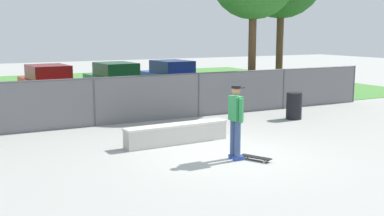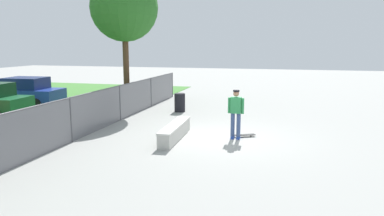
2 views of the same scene
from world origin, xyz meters
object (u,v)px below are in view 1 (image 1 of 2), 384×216
at_px(car_green, 115,80).
at_px(car_red, 48,83).
at_px(concrete_ledge, 177,134).
at_px(trash_bin, 294,106).
at_px(skateboard, 256,157).
at_px(skateboarder, 236,118).
at_px(car_blue, 171,76).

bearing_deg(car_green, car_red, -177.53).
bearing_deg(car_red, concrete_ledge, -80.56).
distance_m(concrete_ledge, trash_bin, 5.57).
bearing_deg(concrete_ledge, car_red, 99.44).
relative_size(skateboard, trash_bin, 0.84).
xyz_separation_m(concrete_ledge, skateboard, (0.96, -2.49, -0.21)).
height_order(concrete_ledge, car_red, car_red).
distance_m(skateboarder, car_green, 12.26).
relative_size(skateboarder, car_blue, 0.43).
xyz_separation_m(skateboarder, car_red, (-2.20, 12.08, -0.19)).
bearing_deg(skateboarder, trash_bin, 36.77).
relative_size(car_red, car_green, 1.00).
relative_size(concrete_ledge, car_green, 0.72).
distance_m(concrete_ledge, skateboard, 2.68).
relative_size(concrete_ledge, trash_bin, 3.24).
height_order(skateboard, car_red, car_red).
relative_size(skateboard, car_green, 0.19).
bearing_deg(skateboarder, skateboard, -37.56).
xyz_separation_m(skateboard, car_blue, (3.68, 12.81, 0.77)).
height_order(skateboard, car_blue, car_blue).
relative_size(skateboard, car_blue, 0.19).
bearing_deg(car_blue, trash_bin, -85.25).
distance_m(skateboard, car_green, 12.57).
distance_m(skateboard, trash_bin, 5.92).
bearing_deg(concrete_ledge, trash_bin, 14.88).
bearing_deg(skateboarder, concrete_ledge, 104.34).
xyz_separation_m(car_blue, trash_bin, (0.74, -8.89, -0.36)).
xyz_separation_m(skateboard, car_red, (-2.61, 12.39, 0.77)).
distance_m(car_red, car_green, 3.19).
xyz_separation_m(car_green, trash_bin, (3.85, -8.61, -0.36)).
height_order(car_blue, trash_bin, car_blue).
height_order(car_red, car_green, same).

